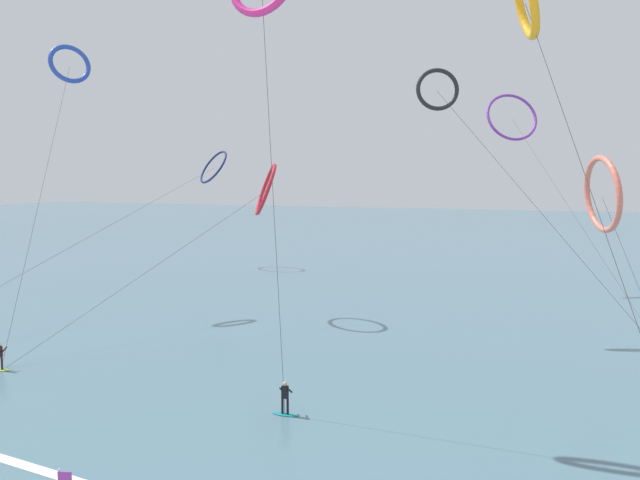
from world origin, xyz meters
The scene contains 11 objects.
sea_water centered at (0.00, 107.10, 0.04)m, with size 400.00×200.00×0.08m, color slate.
surfer_lime centered at (-19.05, 17.55, 0.82)m, with size 1.40×0.58×1.70m.
surfer_teal centered at (-0.11, 17.37, 0.82)m, with size 1.40×0.58×1.70m.
kite_navy centered at (-28.26, 58.84, 13.02)m, with size 6.05×51.18×15.26m.
kite_crimson centered at (-9.75, 35.70, 10.73)m, with size 11.27×20.63×12.94m.
kite_coral centered at (15.66, 37.51, 10.55)m, with size 5.33×6.97×13.33m.
kite_amber centered at (10.38, 19.10, 19.25)m, with size 7.45×6.90×20.99m.
kite_charcoal centered at (4.19, 35.98, 18.14)m, with size 17.09×3.60×19.79m.
kite_violet centered at (8.79, 56.01, 17.90)m, with size 13.83×25.04×20.47m.
kite_cobalt centered at (-27.35, 33.31, 21.55)m, with size 9.85×17.70×23.35m.
wave_crest_mid centered at (-8.34, 9.10, 0.06)m, with size 16.84×0.50×0.12m, color white.
Camera 1 is at (10.88, -7.77, 11.79)m, focal length 32.41 mm.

